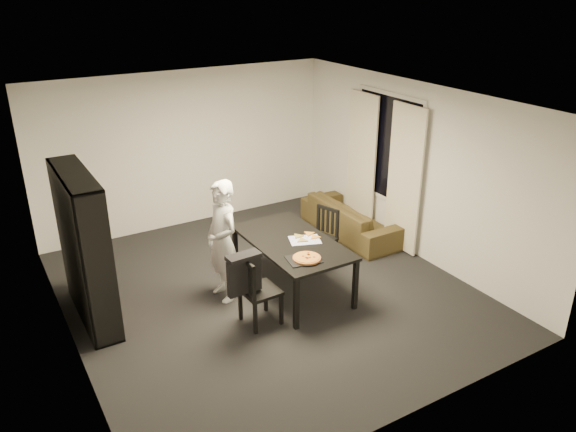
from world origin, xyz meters
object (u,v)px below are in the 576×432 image
bookshelf (85,248)px  baking_tray (304,259)px  chair_left (254,287)px  sofa (351,218)px  pepperoni_pizza (307,258)px  chair_right (323,232)px  dining_table (292,245)px  person (223,241)px

bookshelf → baking_tray: size_ratio=4.75×
chair_left → sofa: 3.01m
sofa → baking_tray: bearing=129.4°
bookshelf → sofa: size_ratio=0.98×
baking_tray → pepperoni_pizza: (0.03, -0.02, 0.02)m
chair_right → sofa: bearing=103.0°
dining_table → baking_tray: 0.57m
dining_table → sofa: (1.76, 1.04, -0.39)m
chair_right → bookshelf: bearing=-114.5°
chair_left → person: size_ratio=0.56×
dining_table → pepperoni_pizza: (-0.12, -0.56, 0.09)m
chair_left → person: (-0.04, 0.78, 0.29)m
chair_right → pepperoni_pizza: (-0.92, -0.98, 0.27)m
dining_table → person: person is taller
person → pepperoni_pizza: person is taller
chair_right → person: (-1.66, -0.13, 0.32)m
bookshelf → pepperoni_pizza: 2.68m
chair_right → person: 1.70m
dining_table → person: 0.92m
chair_right → baking_tray: (-0.96, -0.96, 0.25)m
person → sofa: 2.78m
baking_tray → pepperoni_pizza: pepperoni_pizza is taller
chair_right → chair_left: bearing=-80.2°
chair_left → person: person is taller
bookshelf → chair_right: (3.27, -0.29, -0.46)m
bookshelf → person: bookshelf is taller
dining_table → pepperoni_pizza: 0.58m
bookshelf → sofa: (4.24, 0.32, -0.67)m
baking_tray → dining_table: bearing=73.8°
bookshelf → dining_table: (2.48, -0.71, -0.28)m
chair_left → chair_right: (1.62, 0.91, -0.03)m
chair_right → sofa: chair_right is taller
person → chair_right: bearing=90.6°
person → baking_tray: bearing=36.4°
person → baking_tray: (0.71, -0.83, -0.08)m
sofa → pepperoni_pizza: bearing=130.2°
bookshelf → pepperoni_pizza: bookshelf is taller
chair_right → baking_tray: 1.38m
chair_left → person: bearing=0.3°
bookshelf → sofa: bearing=4.3°
baking_tray → sofa: bearing=39.4°
sofa → chair_left: bearing=120.4°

